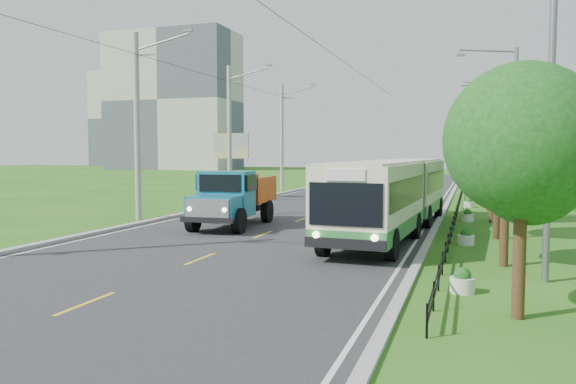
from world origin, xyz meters
The scene contains 30 objects.
ground centered at (0.00, 0.00, 0.00)m, with size 240.00×240.00×0.00m, color #1F5E16.
road centered at (0.00, 20.00, 0.01)m, with size 14.00×120.00×0.02m, color #28282B.
curb_left centered at (-7.20, 20.00, 0.07)m, with size 0.40×120.00×0.15m, color #9E9E99.
curb_right centered at (7.15, 20.00, 0.05)m, with size 0.30×120.00×0.10m, color #9E9E99.
edge_line_left centered at (-6.65, 20.00, 0.02)m, with size 0.12×120.00×0.00m, color silver.
edge_line_right centered at (6.65, 20.00, 0.02)m, with size 0.12×120.00×0.00m, color silver.
centre_dash centered at (0.00, 0.00, 0.02)m, with size 0.12×2.20×0.00m, color yellow.
railing_right centered at (8.00, 14.00, 0.30)m, with size 0.04×40.00×0.60m, color black.
pole_near centered at (-8.26, 9.00, 5.09)m, with size 3.51×0.32×10.00m.
pole_mid centered at (-8.26, 21.00, 5.09)m, with size 3.51×0.32×10.00m.
pole_far centered at (-8.26, 33.00, 5.09)m, with size 3.51×0.32×10.00m.
tree_front centered at (9.86, -3.86, 3.72)m, with size 3.36×3.41×5.60m.
tree_second centered at (9.86, 2.14, 3.52)m, with size 3.18×3.26×5.30m.
tree_third centered at (9.86, 8.14, 3.99)m, with size 3.60×3.62×6.00m.
tree_fourth centered at (9.86, 14.14, 3.59)m, with size 3.24×3.31×5.40m.
tree_fifth centered at (9.86, 20.14, 3.85)m, with size 3.48×3.52×5.80m.
tree_back centered at (9.86, 26.14, 3.65)m, with size 3.30×3.36×5.50m.
streetlight_near centered at (10.64, 0.00, 4.90)m, with size 3.02×0.20×9.07m.
streetlight_mid centered at (10.64, 14.00, 4.90)m, with size 3.02×0.20×9.07m.
streetlight_far centered at (10.64, 28.00, 4.90)m, with size 3.02×0.20×9.07m.
planter_front centered at (8.60, -2.00, 0.29)m, with size 0.64×0.64×0.67m.
planter_near centered at (8.60, 6.00, 0.29)m, with size 0.64×0.64×0.67m.
planter_mid centered at (8.60, 14.00, 0.29)m, with size 0.64×0.64×0.67m.
planter_far centered at (8.60, 22.00, 0.29)m, with size 0.64×0.64×0.67m.
billboard_left centered at (-9.50, 24.00, 3.87)m, with size 3.00×0.20×5.20m.
billboard_right centered at (12.30, 20.00, 5.34)m, with size 0.24×6.00×7.30m.
apartment_near centered at (-55.00, 95.00, 15.00)m, with size 28.00×14.00×30.00m, color #B7B2A3.
apartment_far centered at (-80.00, 120.00, 13.00)m, with size 24.00×14.00×26.00m, color #B7B2A3.
bus centered at (5.42, 8.59, 1.93)m, with size 3.58×16.76×3.21m.
dump_truck centered at (-2.38, 8.22, 1.57)m, with size 2.91×6.73×2.77m.
Camera 1 is at (8.78, -17.10, 3.64)m, focal length 35.00 mm.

